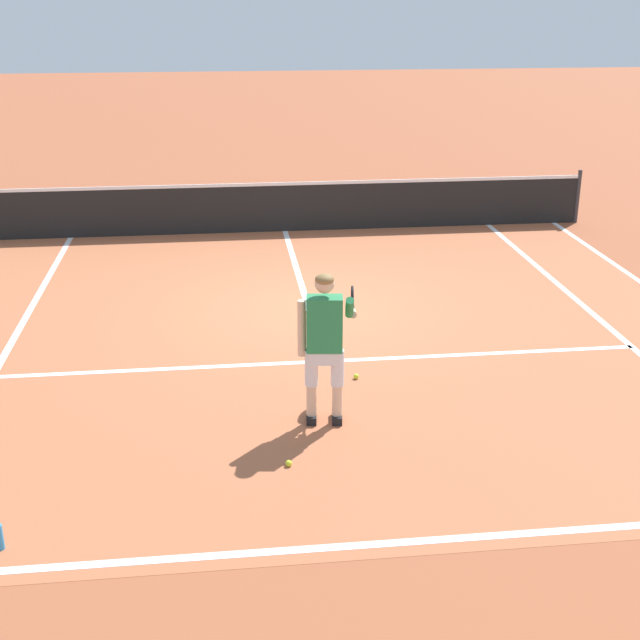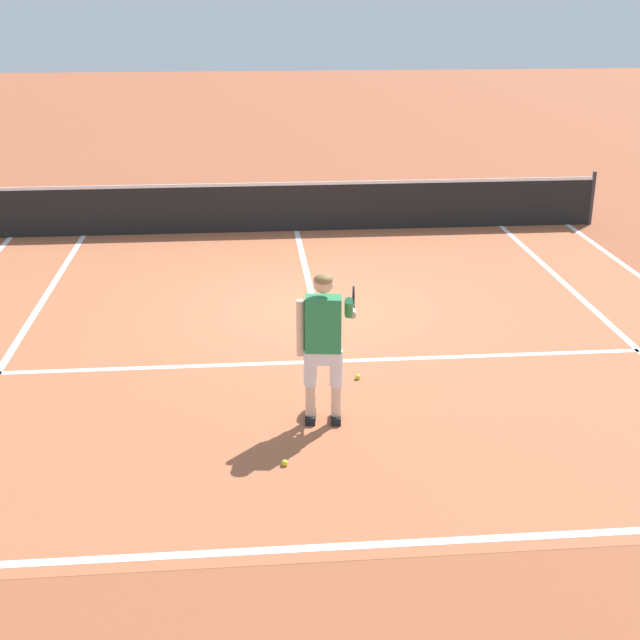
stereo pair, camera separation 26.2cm
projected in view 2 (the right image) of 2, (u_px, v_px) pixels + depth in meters
The scene contains 11 objects.
ground_plane at pixel (315, 307), 12.90m from camera, with size 80.00×80.00×0.00m, color #9E5133.
court_inner_surface at pixel (319, 326), 12.16m from camera, with size 10.98×10.71×0.00m, color #B2603D.
line_baseline at pixel (372, 545), 7.37m from camera, with size 10.98×0.10×0.01m, color white.
line_service at pixel (328, 361), 11.00m from camera, with size 8.23×0.10×0.01m, color white.
line_centre_service at pixel (309, 282), 13.98m from camera, with size 0.10×6.40×0.01m, color white.
line_singles_left at pixel (21, 335), 11.82m from camera, with size 0.10×10.31×0.01m, color white.
line_singles_right at pixel (601, 317), 12.50m from camera, with size 0.10×10.31×0.01m, color white.
tennis_net at pixel (296, 206), 16.78m from camera, with size 11.96×0.08×1.07m.
tennis_player at pixel (324, 338), 9.14m from camera, with size 0.73×1.09×1.71m.
tennis_ball_near_feet at pixel (358, 377), 10.49m from camera, with size 0.07×0.07×0.07m, color #CCE02D.
tennis_ball_by_baseline at pixel (285, 463), 8.59m from camera, with size 0.07×0.07×0.07m, color #CCE02D.
Camera 2 is at (-0.99, -12.07, 4.45)m, focal length 48.40 mm.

